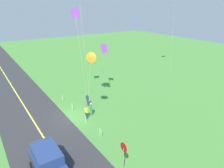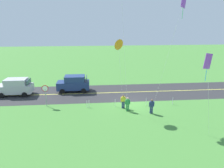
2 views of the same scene
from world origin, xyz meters
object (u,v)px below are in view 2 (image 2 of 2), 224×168
Objects in this scene: person_child_watcher at (123,101)px; kite_yellow_high at (118,45)px; car_suv_foreground at (74,83)px; kite_pink_drift at (208,63)px; person_adult_near at (152,106)px; car_parked_east_near at (16,87)px; stop_sign at (45,92)px; kite_red_low at (183,3)px; person_adult_companion at (128,104)px.

kite_yellow_high is (0.67, 0.46, 6.32)m from person_child_watcher.
kite_pink_drift is at bearing 133.89° from car_suv_foreground.
person_adult_near is 7.58m from kite_pink_drift.
kite_yellow_high is at bearing 155.56° from car_parked_east_near.
car_suv_foreground is 2.75× the size of person_child_watcher.
car_suv_foreground is 2.75× the size of person_adult_near.
stop_sign is 0.33× the size of kite_yellow_high.
kite_yellow_high reaches higher than car_suv_foreground.
car_parked_east_near is 22.30m from kite_red_low.
kite_pink_drift reaches higher than car_suv_foreground.
stop_sign reaches higher than car_parked_east_near.
kite_red_low is at bearing -81.85° from kite_pink_drift.
kite_pink_drift is at bearing 139.29° from kite_yellow_high.
person_child_watcher is at bearing -118.16° from person_adult_near.
stop_sign is 9.42m from person_adult_companion.
person_child_watcher is 6.37m from kite_yellow_high.
car_suv_foreground is 1.72× the size of stop_sign.
car_suv_foreground is at bearing -51.37° from kite_yellow_high.
kite_yellow_high is (-5.41, 6.76, 6.03)m from car_suv_foreground.
kite_red_low reaches higher than kite_pink_drift.
person_adult_companion is at bearing -106.79° from person_adult_near.
car_parked_east_near is at bearing -24.44° from kite_yellow_high.
kite_pink_drift reaches higher than person_child_watcher.
stop_sign is 9.88m from kite_yellow_high.
kite_yellow_high reaches higher than person_child_watcher.
stop_sign reaches higher than car_suv_foreground.
kite_pink_drift is (-11.79, 12.26, 5.19)m from car_suv_foreground.
kite_red_low reaches higher than car_parked_east_near.
person_child_watcher is 11.45m from kite_red_low.
person_adult_near is 3.23m from person_child_watcher.
car_parked_east_near is 0.62× the size of kite_pink_drift.
person_adult_companion and person_child_watcher have the same top height.
person_adult_companion is 9.24m from kite_pink_drift.
kite_yellow_high is at bearing 167.59° from stop_sign.
stop_sign is 16.83m from kite_pink_drift.
car_parked_east_near reaches higher than person_child_watcher.
person_adult_companion is at bearing 132.24° from car_suv_foreground.
kite_yellow_high reaches higher than kite_pink_drift.
kite_pink_drift reaches higher than person_adult_near.
kite_red_low is (-5.10, 1.67, 10.11)m from person_child_watcher.
kite_red_low reaches higher than stop_sign.
kite_yellow_high is at bearing -11.81° from kite_red_low.
car_parked_east_near is at bearing 6.64° from car_suv_foreground.
person_adult_near is 0.22× the size of kite_pink_drift.
person_adult_companion is at bearing -10.51° from kite_red_low.
person_adult_near is at bearing 161.81° from kite_yellow_high.
car_suv_foreground is at bearing -46.11° from kite_pink_drift.
kite_red_low reaches higher than person_child_watcher.
kite_pink_drift is at bearing 98.15° from kite_red_low.
kite_red_low is 7.01m from kite_yellow_high.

